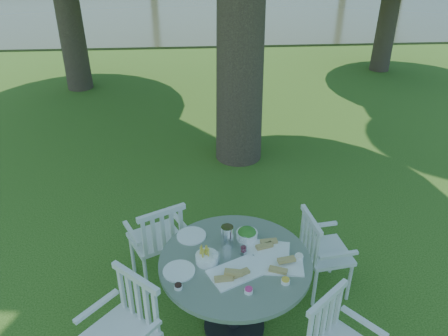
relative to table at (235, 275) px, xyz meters
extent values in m
plane|color=#1D400D|center=(0.01, 1.32, -0.64)|extent=(140.00, 140.00, 0.00)
cylinder|color=black|center=(0.00, 0.00, -0.62)|extent=(0.56, 0.56, 0.04)
cylinder|color=black|center=(0.00, 0.00, -0.23)|extent=(0.12, 0.12, 0.73)
cylinder|color=slate|center=(0.00, 0.00, 0.15)|extent=(1.29, 1.29, 0.04)
cylinder|color=silver|center=(1.15, 0.27, -0.42)|extent=(0.04, 0.04, 0.45)
cylinder|color=silver|center=(1.10, 0.66, -0.42)|extent=(0.04, 0.04, 0.45)
cylinder|color=silver|center=(0.80, 0.22, -0.42)|extent=(0.04, 0.04, 0.45)
cylinder|color=silver|center=(0.74, 0.61, -0.42)|extent=(0.04, 0.04, 0.45)
cube|color=silver|center=(0.95, 0.44, -0.17)|extent=(0.48, 0.51, 0.04)
cube|color=silver|center=(0.75, 0.41, 0.04)|extent=(0.10, 0.46, 0.46)
cylinder|color=silver|center=(-0.63, 1.01, -0.40)|extent=(0.04, 0.04, 0.47)
cylinder|color=silver|center=(-1.01, 0.82, -0.40)|extent=(0.04, 0.04, 0.47)
cylinder|color=silver|center=(-0.46, 0.67, -0.40)|extent=(0.04, 0.04, 0.47)
cylinder|color=silver|center=(-0.84, 0.48, -0.40)|extent=(0.04, 0.04, 0.47)
cube|color=silver|center=(-0.73, 0.74, -0.15)|extent=(0.63, 0.61, 0.04)
cube|color=silver|center=(-0.64, 0.55, 0.08)|extent=(0.45, 0.25, 0.49)
cylinder|color=silver|center=(-0.96, -0.18, -0.40)|extent=(0.04, 0.04, 0.49)
cube|color=silver|center=(-0.79, -0.31, 0.09)|extent=(0.40, 0.36, 0.50)
cube|color=silver|center=(0.62, -0.56, 0.06)|extent=(0.39, 0.33, 0.47)
cube|color=white|center=(0.00, -0.15, 0.18)|extent=(0.52, 0.43, 0.02)
cube|color=white|center=(0.35, -0.10, 0.18)|extent=(0.44, 0.29, 0.02)
cube|color=white|center=(0.29, 0.12, 0.18)|extent=(0.42, 0.30, 0.02)
cylinder|color=white|center=(-0.47, -0.11, 0.18)|extent=(0.27, 0.27, 0.01)
cylinder|color=white|center=(-0.37, 0.35, 0.18)|extent=(0.27, 0.27, 0.01)
cylinder|color=white|center=(-0.24, 0.00, 0.21)|extent=(0.19, 0.19, 0.07)
cylinder|color=white|center=(0.13, 0.29, 0.21)|extent=(0.19, 0.19, 0.06)
cylinder|color=silver|center=(-0.05, 0.18, 0.28)|extent=(0.11, 0.11, 0.22)
cylinder|color=white|center=(0.08, 0.07, 0.26)|extent=(0.06, 0.06, 0.17)
cylinder|color=white|center=(-0.07, 0.03, 0.23)|extent=(0.07, 0.07, 0.12)
cylinder|color=white|center=(-0.16, -0.04, 0.23)|extent=(0.07, 0.07, 0.11)
cylinder|color=white|center=(0.07, -0.37, 0.19)|extent=(0.07, 0.07, 0.03)
cylinder|color=white|center=(0.37, -0.29, 0.19)|extent=(0.07, 0.07, 0.03)
cylinder|color=white|center=(0.54, -0.02, 0.19)|extent=(0.08, 0.08, 0.03)
cylinder|color=white|center=(-0.47, -0.29, 0.19)|extent=(0.07, 0.07, 0.03)
camera|label=1|loc=(-0.30, -2.80, 2.66)|focal=35.00mm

